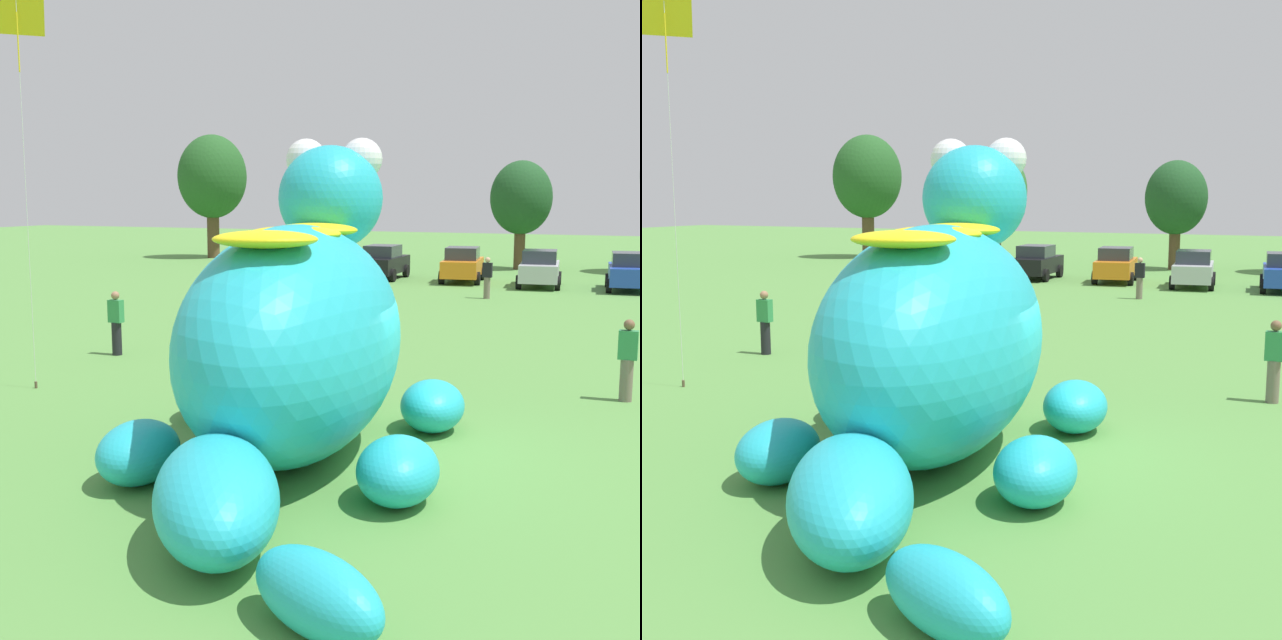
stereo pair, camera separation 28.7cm
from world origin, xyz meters
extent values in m
plane|color=#568E42|center=(0.00, 0.00, 0.00)|extent=(160.00, 160.00, 0.00)
ellipsoid|color=#23B2C6|center=(-1.46, -0.74, 1.88)|extent=(4.62, 7.22, 3.76)
ellipsoid|color=#23B2C6|center=(-2.03, 2.04, 4.16)|extent=(2.38, 2.54, 1.99)
sphere|color=white|center=(-2.63, 2.22, 4.91)|extent=(0.79, 0.79, 0.79)
sphere|color=white|center=(-1.56, 2.44, 4.91)|extent=(0.79, 0.79, 0.79)
ellipsoid|color=yellow|center=(-1.76, 0.73, 3.61)|extent=(1.72, 1.48, 0.25)
ellipsoid|color=yellow|center=(-1.46, -0.74, 3.61)|extent=(1.72, 1.48, 0.25)
ellipsoid|color=yellow|center=(-1.12, -2.38, 3.61)|extent=(1.72, 1.48, 0.25)
ellipsoid|color=#23B2C6|center=(-3.88, 0.64, 0.46)|extent=(1.45, 1.81, 0.92)
ellipsoid|color=#23B2C6|center=(0.22, 1.48, 0.46)|extent=(1.45, 1.81, 0.92)
ellipsoid|color=#23B2C6|center=(-2.97, -2.93, 0.46)|extent=(1.45, 1.81, 0.92)
ellipsoid|color=#23B2C6|center=(0.79, -2.16, 0.46)|extent=(1.45, 1.81, 0.92)
ellipsoid|color=#23B2C6|center=(-0.69, -4.51, 0.66)|extent=(2.86, 3.35, 1.32)
ellipsoid|color=#23B2C6|center=(1.20, -5.78, 0.40)|extent=(1.90, 1.50, 0.80)
cube|color=black|center=(-9.92, 27.15, 0.72)|extent=(1.91, 4.18, 0.80)
cube|color=#2D333D|center=(-9.91, 27.00, 1.42)|extent=(1.59, 2.04, 0.60)
cylinder|color=black|center=(-10.84, 28.37, 0.32)|extent=(0.27, 0.65, 0.64)
cylinder|color=black|center=(-9.14, 28.46, 0.32)|extent=(0.27, 0.65, 0.64)
cylinder|color=black|center=(-10.70, 25.83, 0.32)|extent=(0.27, 0.65, 0.64)
cylinder|color=black|center=(-9.01, 25.92, 0.32)|extent=(0.27, 0.65, 0.64)
cube|color=orange|center=(-5.84, 27.22, 0.72)|extent=(2.27, 4.30, 0.80)
cube|color=#2D333D|center=(-5.82, 27.07, 1.42)|extent=(1.76, 2.16, 0.60)
cylinder|color=black|center=(-6.87, 28.36, 0.32)|extent=(0.33, 0.67, 0.64)
cylinder|color=black|center=(-5.18, 28.60, 0.32)|extent=(0.33, 0.67, 0.64)
cylinder|color=black|center=(-6.50, 25.84, 0.32)|extent=(0.33, 0.67, 0.64)
cylinder|color=black|center=(-4.82, 26.08, 0.32)|extent=(0.33, 0.67, 0.64)
cube|color=#B7BABF|center=(-2.03, 26.55, 0.72)|extent=(2.20, 4.28, 0.80)
cube|color=#2D333D|center=(-2.02, 26.40, 1.42)|extent=(1.73, 2.14, 0.60)
cylinder|color=black|center=(-3.04, 27.71, 0.32)|extent=(0.32, 0.66, 0.64)
cylinder|color=black|center=(-1.35, 27.92, 0.32)|extent=(0.32, 0.66, 0.64)
cylinder|color=black|center=(-2.72, 25.18, 0.32)|extent=(0.32, 0.66, 0.64)
cylinder|color=black|center=(-1.03, 25.40, 0.32)|extent=(0.32, 0.66, 0.64)
cylinder|color=black|center=(0.89, 27.76, 0.32)|extent=(0.31, 0.66, 0.64)
cylinder|color=black|center=(1.16, 25.23, 0.32)|extent=(0.31, 0.66, 0.64)
cylinder|color=brown|center=(-25.43, 36.13, 1.45)|extent=(0.83, 0.83, 2.90)
ellipsoid|color=#235623|center=(-25.43, 36.13, 5.46)|extent=(4.65, 4.65, 5.58)
cylinder|color=brown|center=(-15.54, 35.05, 1.21)|extent=(0.69, 0.69, 2.42)
ellipsoid|color=#2D662D|center=(-15.54, 35.05, 4.54)|extent=(3.86, 3.86, 4.64)
cylinder|color=brown|center=(-4.66, 35.52, 1.09)|extent=(0.62, 0.62, 2.18)
ellipsoid|color=#1E4C23|center=(-4.66, 35.52, 4.09)|extent=(3.48, 3.48, 4.18)
cylinder|color=#726656|center=(3.25, 5.21, 0.44)|extent=(0.26, 0.26, 0.88)
cube|color=#338C4C|center=(3.25, 5.21, 1.18)|extent=(0.38, 0.22, 0.60)
sphere|color=brown|center=(3.25, 5.21, 1.60)|extent=(0.22, 0.22, 0.22)
cylinder|color=#726656|center=(-3.26, 21.15, 0.44)|extent=(0.26, 0.26, 0.88)
cube|color=black|center=(-3.26, 21.15, 1.18)|extent=(0.38, 0.22, 0.60)
sphere|color=tan|center=(-3.26, 21.15, 1.60)|extent=(0.22, 0.22, 0.22)
cylinder|color=black|center=(-9.50, 5.00, 0.44)|extent=(0.26, 0.26, 0.88)
cube|color=#338C4C|center=(-9.50, 5.00, 1.18)|extent=(0.38, 0.22, 0.60)
sphere|color=#9E7051|center=(-9.50, 5.00, 1.60)|extent=(0.22, 0.22, 0.22)
cylinder|color=#2D334C|center=(-9.63, 14.62, 0.44)|extent=(0.26, 0.26, 0.88)
cube|color=red|center=(-9.63, 14.62, 1.18)|extent=(0.38, 0.22, 0.60)
sphere|color=#9E7051|center=(-9.63, 14.62, 1.60)|extent=(0.22, 0.22, 0.22)
cylinder|color=brown|center=(-8.72, 1.13, 0.07)|extent=(0.06, 0.06, 0.15)
cylinder|color=silver|center=(-8.72, 1.13, 4.21)|extent=(0.01, 0.01, 8.12)
cylinder|color=yellow|center=(-8.72, 1.13, 7.37)|extent=(0.03, 0.03, 1.20)
camera|label=1|loc=(4.30, -12.64, 4.22)|focal=46.59mm
camera|label=2|loc=(4.56, -12.52, 4.22)|focal=46.59mm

